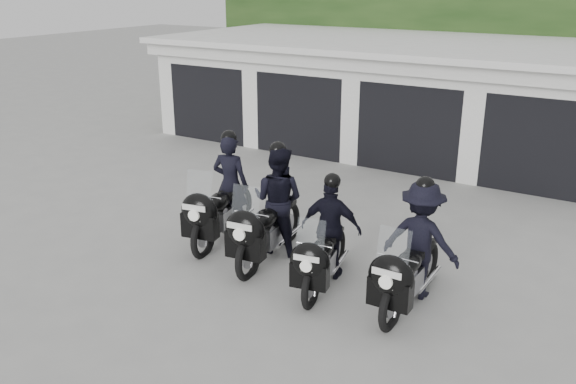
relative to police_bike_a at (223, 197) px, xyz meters
The scene contains 7 objects.
ground 1.65m from the police_bike_a, ahead, with size 80.00×80.00×0.00m, color #9A9A95.
garage_block 8.31m from the police_bike_a, 80.04° to the left, with size 16.40×6.80×2.96m.
background_vegetation 13.29m from the police_bike_a, 82.11° to the left, with size 20.00×3.90×5.80m.
police_bike_a is the anchor object (origin of this frame).
police_bike_b 1.19m from the police_bike_a, ahead, with size 1.02×2.38×2.07m.
police_bike_c 2.50m from the police_bike_a, 11.64° to the right, with size 1.08×2.08×1.83m.
police_bike_d 3.87m from the police_bike_a, ahead, with size 1.19×2.27×1.98m.
Camera 1 is at (5.08, -8.44, 4.64)m, focal length 38.00 mm.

